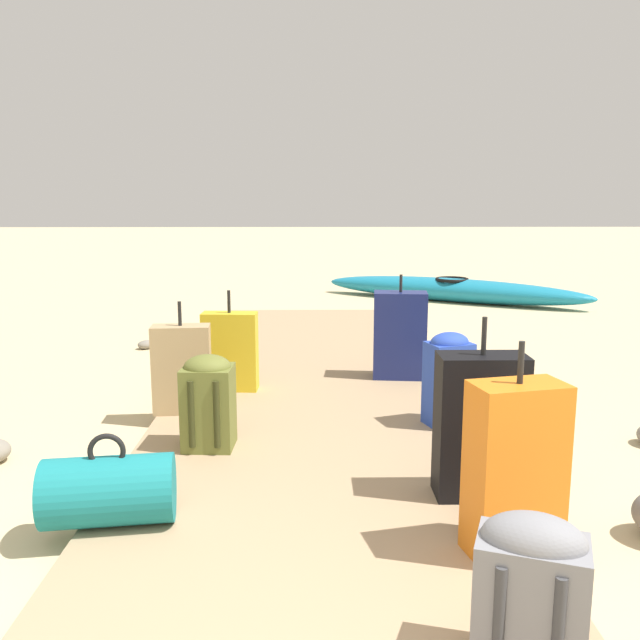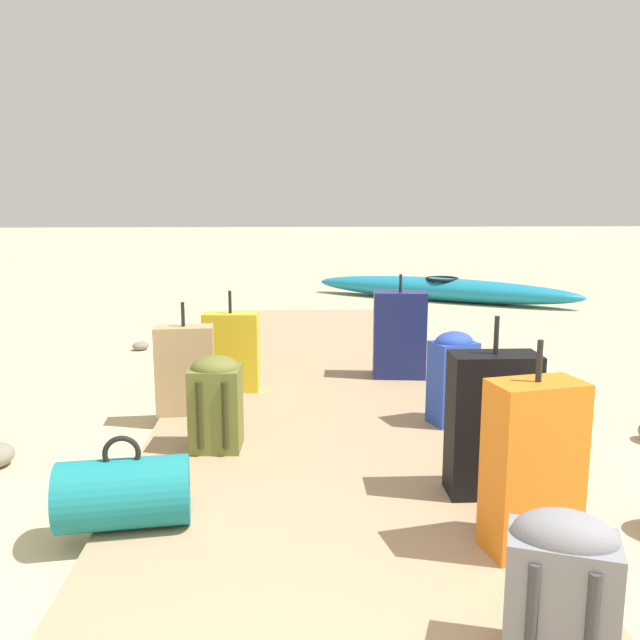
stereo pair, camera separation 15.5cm
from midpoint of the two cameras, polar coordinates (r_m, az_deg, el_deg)
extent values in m
plane|color=#CCB789|center=(4.40, -0.19, -9.66)|extent=(60.00, 60.00, 0.00)
cube|color=tan|center=(5.08, -0.30, -6.42)|extent=(1.99, 7.26, 0.08)
cube|color=gold|center=(5.04, -6.80, -2.68)|extent=(0.42, 0.19, 0.59)
cylinder|color=black|center=(4.97, -6.89, 1.57)|extent=(0.02, 0.02, 0.17)
cylinder|color=#197A7F|center=(3.17, -16.17, -13.82)|extent=(0.60, 0.38, 0.31)
torus|color=black|center=(3.10, -16.35, -10.70)|extent=(0.17, 0.05, 0.16)
cube|color=orange|center=(2.88, 17.81, -12.07)|extent=(0.41, 0.29, 0.72)
cylinder|color=black|center=(2.74, 18.32, -3.46)|extent=(0.02, 0.02, 0.17)
cube|color=black|center=(3.35, 14.79, -8.76)|extent=(0.42, 0.21, 0.70)
cylinder|color=black|center=(3.24, 15.15, -1.33)|extent=(0.02, 0.02, 0.18)
cube|color=#2847B7|center=(4.35, 11.88, -5.35)|extent=(0.32, 0.28, 0.53)
ellipsoid|color=#2847B7|center=(4.28, 12.02, -1.91)|extent=(0.30, 0.27, 0.13)
cylinder|color=navy|center=(4.23, 11.83, -5.80)|extent=(0.05, 0.05, 0.43)
cylinder|color=navy|center=(4.30, 13.36, -5.59)|extent=(0.05, 0.05, 0.43)
cube|color=olive|center=(3.93, -8.36, -7.39)|extent=(0.30, 0.27, 0.48)
ellipsoid|color=olive|center=(3.86, -8.45, -3.99)|extent=(0.28, 0.26, 0.14)
cylinder|color=#333516|center=(3.82, -9.76, -7.94)|extent=(0.04, 0.04, 0.38)
cylinder|color=#333516|center=(3.79, -7.64, -8.00)|extent=(0.04, 0.04, 0.38)
cube|color=slate|center=(2.33, 19.41, -21.89)|extent=(0.38, 0.32, 0.42)
ellipsoid|color=slate|center=(2.23, 19.75, -17.29)|extent=(0.37, 0.30, 0.16)
cylinder|color=#3A3A3D|center=(2.24, 17.12, -23.23)|extent=(0.05, 0.05, 0.34)
cylinder|color=#3A3A3D|center=(2.24, 21.69, -23.44)|extent=(0.05, 0.05, 0.34)
cube|color=tan|center=(4.57, -10.75, -4.14)|extent=(0.40, 0.21, 0.59)
cylinder|color=black|center=(4.49, -10.91, 0.54)|extent=(0.02, 0.02, 0.16)
cube|color=navy|center=(5.38, 7.64, -1.29)|extent=(0.44, 0.27, 0.70)
cylinder|color=black|center=(5.31, 7.75, 3.12)|extent=(0.02, 0.02, 0.14)
ellipsoid|color=teal|center=(10.02, 11.60, 2.54)|extent=(3.76, 2.51, 0.34)
torus|color=black|center=(10.00, 11.63, 3.40)|extent=(0.67, 0.67, 0.05)
ellipsoid|color=gray|center=(6.96, -14.00, -2.05)|extent=(0.22, 0.21, 0.09)
camera|label=1|loc=(0.08, 90.84, -0.15)|focal=37.53mm
camera|label=2|loc=(0.08, -89.16, 0.15)|focal=37.53mm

